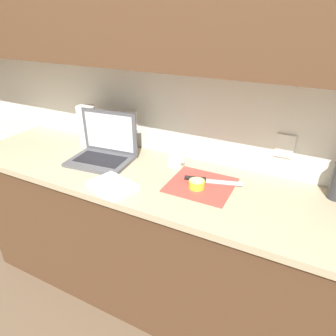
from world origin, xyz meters
TOP-DOWN VIEW (x-y plane):
  - ground_plane at (0.00, 0.00)m, footprint 12.00×12.00m
  - wall_back at (0.00, 0.23)m, footprint 5.20×0.38m
  - counter_unit at (-0.02, 0.00)m, footprint 2.24×0.60m
  - laptop at (-0.31, 0.06)m, footprint 0.37×0.30m
  - cutting_board at (0.32, 0.03)m, footprint 0.31×0.29m
  - knife at (0.31, 0.06)m, footprint 0.29×0.11m
  - lemon_half_cut at (0.31, -0.01)m, footprint 0.08×0.08m
  - measuring_cup at (0.10, 0.17)m, footprint 0.10×0.08m
  - paper_towel_roll at (-0.52, 0.18)m, footprint 0.12×0.12m
  - dish_towel at (-0.07, -0.19)m, footprint 0.25×0.21m

SIDE VIEW (x-z plane):
  - ground_plane at x=0.00m, z-range 0.00..0.00m
  - counter_unit at x=-0.02m, z-range 0.01..0.89m
  - cutting_board at x=0.32m, z-range 0.88..0.89m
  - dish_towel at x=-0.07m, z-range 0.88..0.90m
  - knife at x=0.31m, z-range 0.89..0.91m
  - lemon_half_cut at x=0.31m, z-range 0.89..0.93m
  - measuring_cup at x=0.10m, z-range 0.88..0.98m
  - laptop at x=-0.31m, z-range 0.81..1.08m
  - paper_towel_roll at x=-0.52m, z-range 0.88..1.14m
  - wall_back at x=0.00m, z-range 0.26..2.86m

